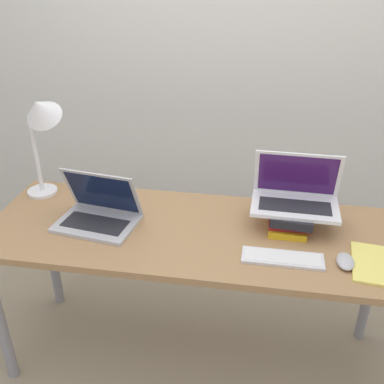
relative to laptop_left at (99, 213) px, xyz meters
name	(u,v)px	position (x,y,z in m)	size (l,w,h in m)	color
wall_back	(225,36)	(0.42, 1.04, 0.57)	(8.00, 0.05, 2.70)	silver
desk	(195,245)	(0.42, 0.01, -0.13)	(1.77, 0.64, 0.74)	#9E754C
laptop_left	(99,213)	(0.00, 0.00, 0.00)	(0.36, 0.28, 0.23)	#B2B2B7
book_stack	(290,215)	(0.81, 0.11, 0.00)	(0.20, 0.27, 0.09)	gold
laptop_on_books	(296,195)	(0.82, 0.13, 0.09)	(0.36, 0.22, 0.22)	silver
wireless_keyboard	(283,258)	(0.78, -0.14, -0.04)	(0.31, 0.10, 0.01)	silver
mouse	(345,261)	(1.01, -0.13, -0.03)	(0.07, 0.11, 0.03)	#B2B2B7
desk_lamp	(40,120)	(-0.30, 0.18, 0.34)	(0.23, 0.20, 0.52)	white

